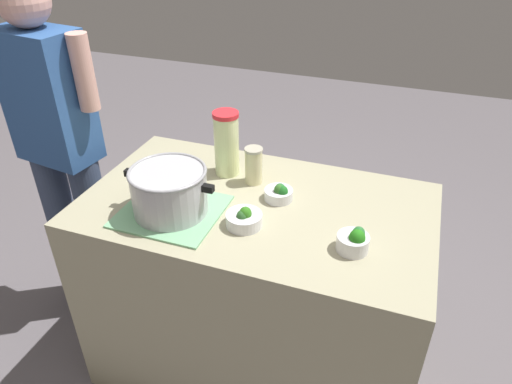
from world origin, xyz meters
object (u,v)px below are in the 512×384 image
object	(u,v)px
lemonade_pitcher	(227,143)
broccoli_bowl_center	(354,241)
broccoli_bowl_front	(244,219)
person_cook	(61,150)
mason_jar	(254,165)
broccoli_bowl_back	(279,193)
cooking_pot	(169,190)

from	to	relation	value
lemonade_pitcher	broccoli_bowl_center	bearing A→B (deg)	150.73
broccoli_bowl_front	person_cook	bearing A→B (deg)	-13.42
mason_jar	broccoli_bowl_back	bearing A→B (deg)	147.01
cooking_pot	lemonade_pitcher	bearing A→B (deg)	-103.62
lemonade_pitcher	broccoli_bowl_back	size ratio (longest dim) A/B	2.48
cooking_pot	mason_jar	bearing A→B (deg)	-124.77
lemonade_pitcher	broccoli_bowl_front	bearing A→B (deg)	121.60
mason_jar	broccoli_bowl_back	distance (m)	0.17
mason_jar	broccoli_bowl_center	world-z (taller)	mason_jar
broccoli_bowl_center	person_cook	size ratio (longest dim) A/B	0.06
lemonade_pitcher	broccoli_bowl_center	distance (m)	0.66
cooking_pot	person_cook	size ratio (longest dim) A/B	0.21
lemonade_pitcher	broccoli_bowl_center	world-z (taller)	lemonade_pitcher
broccoli_bowl_front	broccoli_bowl_back	world-z (taller)	broccoli_bowl_front
broccoli_bowl_center	mason_jar	bearing A→B (deg)	-32.85
mason_jar	person_cook	bearing A→B (deg)	3.51
broccoli_bowl_back	person_cook	world-z (taller)	person_cook
broccoli_bowl_front	person_cook	size ratio (longest dim) A/B	0.08
person_cook	broccoli_bowl_back	bearing A→B (deg)	178.22
lemonade_pitcher	broccoli_bowl_front	world-z (taller)	lemonade_pitcher
cooking_pot	broccoli_bowl_back	bearing A→B (deg)	-148.12
cooking_pot	broccoli_bowl_back	distance (m)	0.41
lemonade_pitcher	cooking_pot	bearing A→B (deg)	76.38
broccoli_bowl_front	mason_jar	bearing A→B (deg)	-76.52
lemonade_pitcher	person_cook	world-z (taller)	person_cook
cooking_pot	person_cook	bearing A→B (deg)	-19.57
cooking_pot	broccoli_bowl_back	size ratio (longest dim) A/B	3.19
cooking_pot	broccoli_bowl_front	distance (m)	0.28
mason_jar	lemonade_pitcher	bearing A→B (deg)	-14.56
cooking_pot	person_cook	world-z (taller)	person_cook
mason_jar	broccoli_bowl_front	distance (m)	0.29
broccoli_bowl_center	broccoli_bowl_back	world-z (taller)	broccoli_bowl_center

